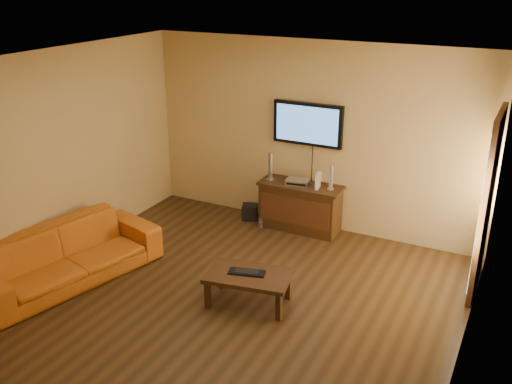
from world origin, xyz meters
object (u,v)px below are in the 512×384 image
Objects in this scene: media_console at (300,207)px; av_receiver at (298,182)px; keyboard at (247,272)px; bottle at (261,224)px; speaker_right at (331,179)px; game_console at (318,181)px; speaker_left at (270,168)px; coffee_table at (249,278)px; subwoofer at (250,212)px; television at (308,124)px; sofa at (66,247)px.

media_console is 0.39m from av_receiver.
bottle is at bearing 112.02° from keyboard.
game_console is at bearing -165.79° from speaker_right.
speaker_right is (0.92, 0.04, -0.03)m from speaker_left.
coffee_table is (0.27, -2.11, -0.02)m from media_console.
subwoofer is at bearing 117.44° from coffee_table.
speaker_right reaches higher than av_receiver.
speaker_right is at bearing -20.40° from subwoofer.
subwoofer is at bearing -166.28° from television.
speaker_right is 2.18m from keyboard.
subwoofer is (-1.09, 0.02, -0.70)m from game_console.
subwoofer is (-1.09, 2.10, -0.22)m from coffee_table.
speaker_right is 0.78× the size of keyboard.
media_console is 0.53× the size of sofa.
game_console is (0.31, -0.02, 0.07)m from av_receiver.
subwoofer is 2.37m from keyboard.
coffee_table reaches higher than bottle.
av_receiver is at bearing 97.69° from keyboard.
game_console reaches higher than media_console.
sofa is (-2.22, -0.54, 0.11)m from coffee_table.
sofa reaches higher than keyboard.
television reaches higher than speaker_left.
subwoofer is (-1.27, -0.02, -0.74)m from speaker_right.
television reaches higher than coffee_table.
sofa is 5.58× the size of speaker_left.
coffee_table is 2.19m from speaker_right.
game_console is at bearing 18.87° from bottle.
speaker_right is at bearing -7.18° from av_receiver.
speaker_right is 1.05× the size of av_receiver.
subwoofer is at bearing 170.37° from av_receiver.
subwoofer is at bearing 139.40° from bottle.
television is 0.45× the size of sofa.
coffee_table is at bearing -83.35° from television.
subwoofer is (-0.82, -0.01, -0.24)m from media_console.
speaker_left reaches higher than coffee_table.
subwoofer is (-0.35, 0.01, -0.77)m from speaker_left.
keyboard is (2.19, 0.54, -0.05)m from sofa.
coffee_table is (0.27, -2.30, -1.21)m from television.
speaker_left reaches higher than keyboard.
bottle is (0.33, -0.28, -0.03)m from subwoofer.
av_receiver is 0.74× the size of keyboard.
game_console is 1.08m from bottle.
coffee_table is 3.15× the size of av_receiver.
television is at bearing 96.65° from coffee_table.
sofa is at bearing -135.51° from av_receiver.
speaker_right reaches higher than sofa.
coffee_table is 2.13m from game_console.
game_console is at bearing -0.72° from speaker_left.
game_console is (0.74, -0.01, -0.08)m from speaker_left.
speaker_right is (2.39, 2.66, 0.41)m from sofa.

